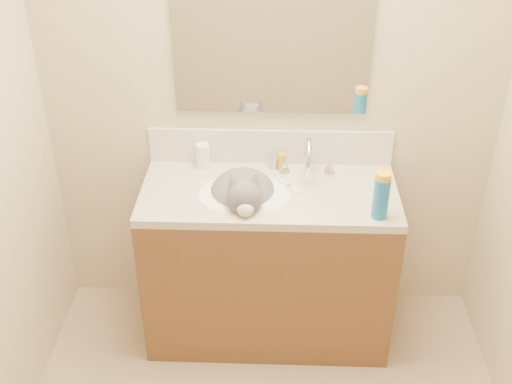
# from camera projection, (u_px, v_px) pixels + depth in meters

# --- Properties ---
(room_shell) EXTENTS (2.24, 2.54, 2.52)m
(room_shell) POSITION_uv_depth(u_px,v_px,m) (265.00, 185.00, 1.83)
(room_shell) COLOR #C5B493
(room_shell) RESTS_ON ground
(vanity_cabinet) EXTENTS (1.20, 0.55, 0.82)m
(vanity_cabinet) POSITION_uv_depth(u_px,v_px,m) (268.00, 266.00, 3.23)
(vanity_cabinet) COLOR brown
(vanity_cabinet) RESTS_ON ground
(counter_slab) EXTENTS (1.20, 0.55, 0.04)m
(counter_slab) POSITION_uv_depth(u_px,v_px,m) (269.00, 194.00, 3.00)
(counter_slab) COLOR #C2B498
(counter_slab) RESTS_ON vanity_cabinet
(basin) EXTENTS (0.45, 0.36, 0.14)m
(basin) POSITION_uv_depth(u_px,v_px,m) (243.00, 206.00, 3.00)
(basin) COLOR white
(basin) RESTS_ON vanity_cabinet
(faucet) EXTENTS (0.28, 0.20, 0.21)m
(faucet) POSITION_uv_depth(u_px,v_px,m) (308.00, 160.00, 3.05)
(faucet) COLOR silver
(faucet) RESTS_ON counter_slab
(cat) EXTENTS (0.39, 0.46, 0.34)m
(cat) POSITION_uv_depth(u_px,v_px,m) (243.00, 196.00, 2.98)
(cat) COLOR #555255
(cat) RESTS_ON basin
(backsplash) EXTENTS (1.20, 0.02, 0.18)m
(backsplash) POSITION_uv_depth(u_px,v_px,m) (270.00, 147.00, 3.16)
(backsplash) COLOR silver
(backsplash) RESTS_ON counter_slab
(mirror) EXTENTS (0.90, 0.02, 0.80)m
(mirror) POSITION_uv_depth(u_px,v_px,m) (272.00, 29.00, 2.85)
(mirror) COLOR white
(mirror) RESTS_ON room_shell
(pill_bottle) EXTENTS (0.07, 0.07, 0.12)m
(pill_bottle) POSITION_uv_depth(u_px,v_px,m) (203.00, 156.00, 3.14)
(pill_bottle) COLOR white
(pill_bottle) RESTS_ON counter_slab
(pill_label) EXTENTS (0.06, 0.06, 0.04)m
(pill_label) POSITION_uv_depth(u_px,v_px,m) (203.00, 159.00, 3.15)
(pill_label) COLOR #CF6022
(pill_label) RESTS_ON pill_bottle
(silver_jar) EXTENTS (0.06, 0.06, 0.06)m
(silver_jar) POSITION_uv_depth(u_px,v_px,m) (274.00, 162.00, 3.15)
(silver_jar) COLOR #B7B7BC
(silver_jar) RESTS_ON counter_slab
(amber_bottle) EXTENTS (0.04, 0.04, 0.09)m
(amber_bottle) POSITION_uv_depth(u_px,v_px,m) (281.00, 162.00, 3.13)
(amber_bottle) COLOR gold
(amber_bottle) RESTS_ON counter_slab
(toothbrush) EXTENTS (0.10, 0.13, 0.01)m
(toothbrush) POSITION_uv_depth(u_px,v_px,m) (289.00, 186.00, 3.01)
(toothbrush) COLOR white
(toothbrush) RESTS_ON counter_slab
(toothbrush_head) EXTENTS (0.03, 0.03, 0.01)m
(toothbrush_head) POSITION_uv_depth(u_px,v_px,m) (289.00, 186.00, 3.01)
(toothbrush_head) COLOR #647BD5
(toothbrush_head) RESTS_ON counter_slab
(spray_can) EXTENTS (0.08, 0.08, 0.19)m
(spray_can) POSITION_uv_depth(u_px,v_px,m) (381.00, 198.00, 2.75)
(spray_can) COLOR #196CB1
(spray_can) RESTS_ON counter_slab
(spray_cap) EXTENTS (0.07, 0.07, 0.04)m
(spray_cap) POSITION_uv_depth(u_px,v_px,m) (383.00, 177.00, 2.70)
(spray_cap) COLOR #FCAC1A
(spray_cap) RESTS_ON spray_can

